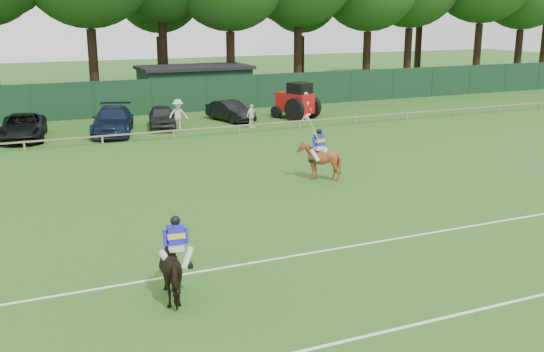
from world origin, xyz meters
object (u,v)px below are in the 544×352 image
sedan_navy (113,120)px  spectator_left (178,115)px  horse_chestnut (319,161)px  tractor (297,102)px  spectator_right (304,106)px  estate_black (230,111)px  spectator_mid (251,116)px  utility_shed (195,86)px  hatch_grey (162,117)px  horse_dark (177,268)px  suv_black (23,127)px

sedan_navy → spectator_left: size_ratio=2.88×
horse_chestnut → tractor: (6.18, 14.79, 0.32)m
horse_chestnut → spectator_right: (6.37, 14.01, 0.12)m
estate_black → sedan_navy: bearing=175.5°
horse_chestnut → spectator_mid: (2.06, 12.78, -0.10)m
spectator_left → spectator_mid: (4.37, -1.07, -0.21)m
estate_black → horse_chestnut: bearing=-110.8°
horse_chestnut → utility_shed: utility_shed is taller
spectator_mid → utility_shed: (-0.33, 10.66, 0.80)m
hatch_grey → utility_shed: 9.70m
hatch_grey → spectator_mid: 5.54m
spectator_left → utility_shed: 10.42m
horse_chestnut → spectator_right: spectator_right is taller
spectator_mid → tractor: tractor is taller
horse_chestnut → utility_shed: bearing=-104.0°
utility_shed → spectator_left: bearing=-112.8°
hatch_grey → spectator_right: bearing=6.4°
spectator_left → utility_shed: bearing=67.1°
utility_shed → sedan_navy: bearing=-130.8°
estate_black → tractor: size_ratio=1.18×
horse_dark → spectator_mid: size_ratio=1.30×
suv_black → spectator_mid: spectator_mid is taller
spectator_left → utility_shed: (4.04, 9.59, 0.59)m
spectator_right → tractor: tractor is taller
horse_chestnut → utility_shed: 23.51m
spectator_left → horse_dark: bearing=-105.9°
sedan_navy → hatch_grey: bearing=27.9°
estate_black → tractor: 4.55m
horse_dark → spectator_right: size_ratio=1.00×
spectator_left → spectator_right: (8.68, 0.16, 0.01)m
hatch_grey → tractor: size_ratio=1.19×
horse_chestnut → horse_dark: bearing=35.7°
sedan_navy → hatch_grey: size_ratio=1.34×
estate_black → tractor: tractor is taller
sedan_navy → spectator_mid: size_ratio=3.71×
sedan_navy → tractor: 12.36m
spectator_right → tractor: bearing=108.2°
horse_chestnut → spectator_mid: horse_chestnut is taller
estate_black → utility_shed: utility_shed is taller
horse_dark → spectator_left: (6.45, 22.76, 0.14)m
hatch_grey → spectator_left: bearing=-46.6°
horse_dark → hatch_grey: 24.60m
estate_black → spectator_right: spectator_right is taller
suv_black → spectator_right: size_ratio=2.72×
horse_chestnut → tractor: size_ratio=0.49×
sedan_navy → spectator_mid: bearing=4.7°
spectator_left → tractor: 8.55m
horse_dark → suv_black: 23.62m
tractor → horse_chestnut: bearing=-135.1°
hatch_grey → estate_black: 4.81m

